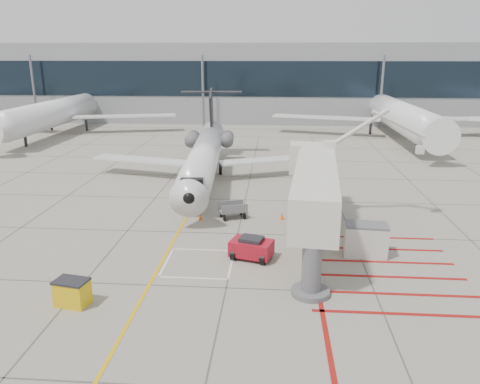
# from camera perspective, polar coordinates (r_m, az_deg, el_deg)

# --- Properties ---
(ground_plane) EXTENTS (260.00, 260.00, 0.00)m
(ground_plane) POSITION_cam_1_polar(r_m,az_deg,el_deg) (29.61, -0.88, -7.97)
(ground_plane) COLOR gray
(ground_plane) RESTS_ON ground
(regional_jet) EXTENTS (26.46, 32.36, 8.06)m
(regional_jet) POSITION_cam_1_polar(r_m,az_deg,el_deg) (43.51, -4.72, 5.56)
(regional_jet) COLOR white
(regional_jet) RESTS_ON ground_plane
(jet_bridge) EXTENTS (10.00, 18.50, 7.12)m
(jet_bridge) POSITION_cam_1_polar(r_m,az_deg,el_deg) (29.96, 9.11, -0.59)
(jet_bridge) COLOR silver
(jet_bridge) RESTS_ON ground_plane
(pushback_tug) EXTENTS (2.88, 2.24, 1.48)m
(pushback_tug) POSITION_cam_1_polar(r_m,az_deg,el_deg) (29.20, 1.41, -6.74)
(pushback_tug) COLOR #A61020
(pushback_tug) RESTS_ON ground_plane
(spill_bin) EXTENTS (1.77, 1.35, 1.39)m
(spill_bin) POSITION_cam_1_polar(r_m,az_deg,el_deg) (25.61, -19.78, -11.43)
(spill_bin) COLOR gold
(spill_bin) RESTS_ON ground_plane
(baggage_cart) EXTENTS (2.37, 1.94, 1.29)m
(baggage_cart) POSITION_cam_1_polar(r_m,az_deg,el_deg) (36.18, -0.89, -2.21)
(baggage_cart) COLOR slate
(baggage_cart) RESTS_ON ground_plane
(ground_power_unit) EXTENTS (2.73, 1.75, 2.06)m
(ground_power_unit) POSITION_cam_1_polar(r_m,az_deg,el_deg) (30.61, 15.08, -5.63)
(ground_power_unit) COLOR silver
(ground_power_unit) RESTS_ON ground_plane
(cone_nose) EXTENTS (0.31, 0.31, 0.43)m
(cone_nose) POSITION_cam_1_polar(r_m,az_deg,el_deg) (36.04, -4.84, -3.08)
(cone_nose) COLOR #DA4D0B
(cone_nose) RESTS_ON ground_plane
(cone_side) EXTENTS (0.34, 0.34, 0.47)m
(cone_side) POSITION_cam_1_polar(r_m,az_deg,el_deg) (36.19, 5.13, -2.96)
(cone_side) COLOR #F95B0D
(cone_side) RESTS_ON ground_plane
(terminal_building) EXTENTS (180.00, 28.00, 14.00)m
(terminal_building) POSITION_cam_1_polar(r_m,az_deg,el_deg) (97.26, 8.99, 13.26)
(terminal_building) COLOR gray
(terminal_building) RESTS_ON ground_plane
(terminal_glass_band) EXTENTS (180.00, 0.10, 6.00)m
(terminal_glass_band) POSITION_cam_1_polar(r_m,az_deg,el_deg) (83.22, 9.77, 13.39)
(terminal_glass_band) COLOR black
(terminal_glass_band) RESTS_ON ground_plane
(bg_aircraft_b) EXTENTS (35.92, 39.91, 11.97)m
(bg_aircraft_b) POSITION_cam_1_polar(r_m,az_deg,el_deg) (80.64, -21.08, 11.01)
(bg_aircraft_b) COLOR silver
(bg_aircraft_b) RESTS_ON ground_plane
(bg_aircraft_c) EXTENTS (37.14, 41.26, 12.38)m
(bg_aircraft_c) POSITION_cam_1_polar(r_m,az_deg,el_deg) (75.28, 18.58, 11.09)
(bg_aircraft_c) COLOR silver
(bg_aircraft_c) RESTS_ON ground_plane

